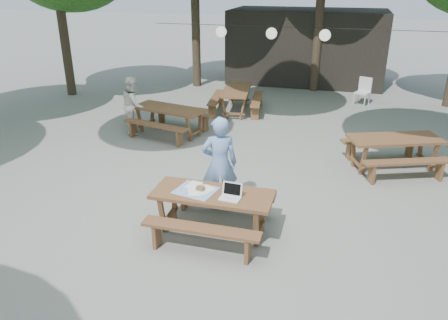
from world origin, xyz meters
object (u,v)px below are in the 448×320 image
object	(u,v)px
picnic_table_nw	(170,121)
plastic_chair	(362,97)
woman	(220,164)
second_person	(134,105)
main_picnic_table	(213,212)

from	to	relation	value
picnic_table_nw	plastic_chair	distance (m)	6.81
plastic_chair	woman	bearing A→B (deg)	-85.45
woman	second_person	world-z (taller)	woman
main_picnic_table	second_person	world-z (taller)	second_person
main_picnic_table	plastic_chair	size ratio (longest dim) A/B	2.22
picnic_table_nw	plastic_chair	bearing A→B (deg)	54.30
second_person	picnic_table_nw	bearing A→B (deg)	-106.87
second_person	plastic_chair	size ratio (longest dim) A/B	1.73
main_picnic_table	woman	bearing A→B (deg)	98.31
picnic_table_nw	second_person	world-z (taller)	second_person
main_picnic_table	plastic_chair	world-z (taller)	plastic_chair
second_person	plastic_chair	bearing A→B (deg)	-75.79
main_picnic_table	picnic_table_nw	bearing A→B (deg)	120.14
woman	plastic_chair	bearing A→B (deg)	-127.09
picnic_table_nw	second_person	distance (m)	1.07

